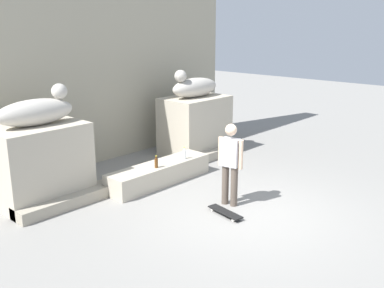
% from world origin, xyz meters
% --- Properties ---
extents(ground_plane, '(40.00, 40.00, 0.00)m').
position_xyz_m(ground_plane, '(0.00, 0.00, 0.00)').
color(ground_plane, gray).
extents(facade_wall, '(9.53, 0.60, 6.52)m').
position_xyz_m(facade_wall, '(0.00, 5.03, 3.26)').
color(facade_wall, '#AAA38C').
rests_on(facade_wall, ground_plane).
extents(pedestal_left, '(1.82, 1.24, 1.60)m').
position_xyz_m(pedestal_left, '(-2.34, 3.43, 0.80)').
color(pedestal_left, '#B7AD99').
rests_on(pedestal_left, ground_plane).
extents(pedestal_right, '(1.82, 1.24, 1.60)m').
position_xyz_m(pedestal_right, '(2.34, 3.43, 0.80)').
color(pedestal_right, '#B7AD99').
rests_on(pedestal_right, ground_plane).
extents(statue_reclining_left, '(1.62, 0.61, 0.78)m').
position_xyz_m(statue_reclining_left, '(-2.30, 3.43, 1.88)').
color(statue_reclining_left, beige).
rests_on(statue_reclining_left, pedestal_left).
extents(statue_reclining_right, '(1.62, 0.61, 0.78)m').
position_xyz_m(statue_reclining_right, '(2.30, 3.43, 1.88)').
color(statue_reclining_right, beige).
rests_on(statue_reclining_right, pedestal_right).
extents(ledge_block, '(2.69, 0.65, 0.46)m').
position_xyz_m(ledge_block, '(0.00, 2.40, 0.23)').
color(ledge_block, '#B7AD99').
rests_on(ledge_block, ground_plane).
extents(skater, '(0.26, 0.53, 1.67)m').
position_xyz_m(skater, '(0.09, 0.45, 0.92)').
color(skater, brown).
rests_on(skater, ground_plane).
extents(skateboard, '(0.33, 0.82, 0.08)m').
position_xyz_m(skateboard, '(-0.38, 0.19, 0.06)').
color(skateboard, black).
rests_on(skateboard, ground_plane).
extents(bottle_brown, '(0.08, 0.08, 0.28)m').
position_xyz_m(bottle_brown, '(-0.23, 2.25, 0.57)').
color(bottle_brown, '#593314').
rests_on(bottle_brown, ledge_block).
extents(bottle_clear, '(0.07, 0.07, 0.28)m').
position_xyz_m(bottle_clear, '(0.67, 2.25, 0.57)').
color(bottle_clear, silver).
rests_on(bottle_clear, ledge_block).
extents(stair_step, '(6.49, 0.50, 0.24)m').
position_xyz_m(stair_step, '(0.00, 2.79, 0.12)').
color(stair_step, gray).
rests_on(stair_step, ground_plane).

